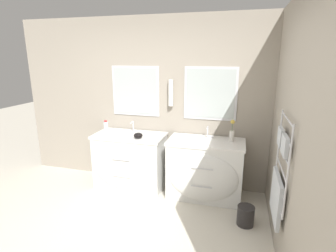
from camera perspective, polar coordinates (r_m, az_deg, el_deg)
wall_back at (r=4.09m, az=-1.03°, el=5.00°), size 4.83×0.15×2.60m
wall_right at (r=2.91m, az=24.73°, el=-0.75°), size 0.13×3.87×2.60m
vanity_left at (r=4.15m, az=-8.36°, el=-7.57°), size 1.08×0.63×0.86m
vanity_right at (r=3.86m, az=7.99°, el=-9.33°), size 1.08×0.63×0.86m
faucet_left at (r=4.14m, az=-7.65°, el=-0.20°), size 0.17×0.11×0.17m
faucet_right at (r=3.85m, az=8.60°, el=-1.39°), size 0.17×0.11×0.17m
toiletry_bottle at (r=4.08m, az=-13.34°, el=-0.40°), size 0.07×0.07×0.22m
amenity_bowl at (r=3.83m, az=-6.52°, el=-2.06°), size 0.13×0.13×0.08m
flower_vase at (r=3.75m, az=13.75°, el=-1.41°), size 0.07×0.07×0.31m
soap_dish at (r=3.66m, az=4.93°, el=-3.18°), size 0.10×0.07×0.04m
waste_bin at (r=3.51m, az=16.53°, el=-18.12°), size 0.21×0.21×0.25m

